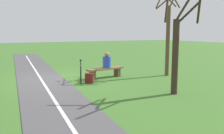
{
  "coord_description": "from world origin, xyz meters",
  "views": [
    {
      "loc": [
        3.03,
        10.35,
        2.09
      ],
      "look_at": [
        -1.35,
        2.43,
        0.77
      ],
      "focal_mm": 38.53,
      "sensor_mm": 36.0,
      "label": 1
    }
  ],
  "objects_px": {
    "bicycle": "(81,72)",
    "backpack": "(89,78)",
    "bench": "(105,71)",
    "tree_by_path": "(177,48)",
    "tree_near_bench": "(168,33)",
    "person_seated": "(107,61)"
  },
  "relations": [
    {
      "from": "bicycle",
      "to": "backpack",
      "type": "bearing_deg",
      "value": 32.77
    },
    {
      "from": "bench",
      "to": "backpack",
      "type": "distance_m",
      "value": 1.3
    },
    {
      "from": "tree_by_path",
      "to": "bicycle",
      "type": "bearing_deg",
      "value": -61.38
    },
    {
      "from": "bicycle",
      "to": "tree_by_path",
      "type": "distance_m",
      "value": 4.33
    },
    {
      "from": "backpack",
      "to": "tree_near_bench",
      "type": "bearing_deg",
      "value": 177.7
    },
    {
      "from": "bench",
      "to": "bicycle",
      "type": "height_order",
      "value": "bicycle"
    },
    {
      "from": "bench",
      "to": "backpack",
      "type": "xyz_separation_m",
      "value": [
        1.1,
        0.69,
        -0.12
      ]
    },
    {
      "from": "bicycle",
      "to": "tree_near_bench",
      "type": "distance_m",
      "value": 4.52
    },
    {
      "from": "bench",
      "to": "bicycle",
      "type": "relative_size",
      "value": 1.1
    },
    {
      "from": "bicycle",
      "to": "backpack",
      "type": "height_order",
      "value": "bicycle"
    },
    {
      "from": "bicycle",
      "to": "backpack",
      "type": "distance_m",
      "value": 0.67
    },
    {
      "from": "bicycle",
      "to": "person_seated",
      "type": "bearing_deg",
      "value": 114.86
    },
    {
      "from": "bicycle",
      "to": "tree_by_path",
      "type": "relative_size",
      "value": 0.47
    },
    {
      "from": "person_seated",
      "to": "tree_by_path",
      "type": "bearing_deg",
      "value": 93.39
    },
    {
      "from": "person_seated",
      "to": "bench",
      "type": "bearing_deg",
      "value": 0.0
    },
    {
      "from": "bench",
      "to": "person_seated",
      "type": "distance_m",
      "value": 0.46
    },
    {
      "from": "bench",
      "to": "tree_by_path",
      "type": "height_order",
      "value": "tree_by_path"
    },
    {
      "from": "person_seated",
      "to": "tree_near_bench",
      "type": "height_order",
      "value": "tree_near_bench"
    },
    {
      "from": "bench",
      "to": "backpack",
      "type": "bearing_deg",
      "value": 25.15
    },
    {
      "from": "backpack",
      "to": "tree_near_bench",
      "type": "relative_size",
      "value": 0.09
    },
    {
      "from": "bicycle",
      "to": "tree_near_bench",
      "type": "height_order",
      "value": "tree_near_bench"
    },
    {
      "from": "tree_near_bench",
      "to": "tree_by_path",
      "type": "bearing_deg",
      "value": 53.15
    }
  ]
}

